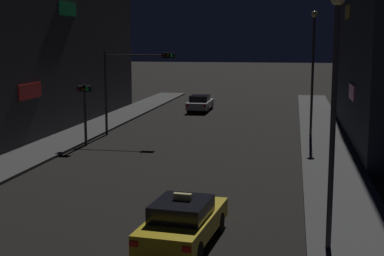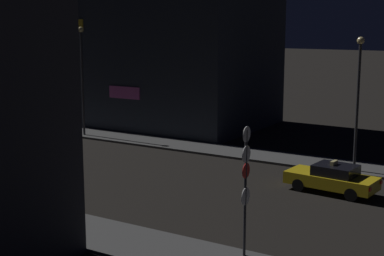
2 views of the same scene
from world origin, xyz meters
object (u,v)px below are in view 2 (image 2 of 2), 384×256
taxi (332,178)px  sign_pole_left (246,181)px  street_lamp_far_block (82,70)px  street_lamp_near_block (358,90)px

taxi → sign_pole_left: size_ratio=0.98×
sign_pole_left → street_lamp_far_block: (13.97, 19.99, 1.98)m
sign_pole_left → street_lamp_near_block: (13.95, 0.05, 1.76)m
street_lamp_near_block → street_lamp_far_block: (0.02, 19.94, 0.22)m
taxi → street_lamp_far_block: bearing=77.7°
street_lamp_near_block → street_lamp_far_block: 19.94m
taxi → street_lamp_near_block: (4.34, 0.13, 3.92)m
sign_pole_left → street_lamp_far_block: street_lamp_far_block is taller
street_lamp_near_block → taxi: bearing=-178.3°
street_lamp_far_block → taxi: bearing=-102.3°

